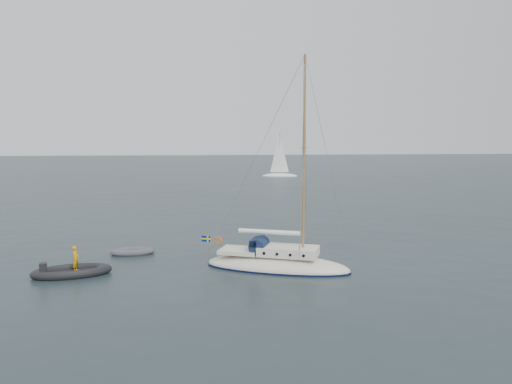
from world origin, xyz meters
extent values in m
plane|color=black|center=(0.00, 0.00, 0.00)|extent=(300.00, 300.00, 0.00)
ellipsoid|color=beige|center=(-0.20, -2.62, 0.13)|extent=(7.88, 2.45, 1.31)
cube|color=silver|center=(0.42, -2.62, 1.03)|extent=(3.15, 1.66, 0.48)
cube|color=beige|center=(-2.30, -2.62, 0.89)|extent=(2.10, 1.66, 0.22)
cylinder|color=#131F3B|center=(-1.20, -2.62, 1.27)|extent=(0.84, 1.44, 0.84)
cube|color=#131F3B|center=(-1.38, -2.62, 1.45)|extent=(0.39, 1.44, 0.35)
cylinder|color=olive|center=(1.20, -2.62, 6.04)|extent=(0.13, 0.13, 10.50)
cylinder|color=olive|center=(1.20, -2.62, 6.56)|extent=(0.04, 1.93, 0.04)
cylinder|color=olive|center=(-0.63, -2.62, 1.97)|extent=(3.68, 0.09, 0.09)
cylinder|color=white|center=(-0.63, -2.62, 2.01)|extent=(3.42, 0.25, 0.25)
cylinder|color=gray|center=(-3.70, -2.62, 1.27)|extent=(0.04, 1.93, 0.04)
torus|color=#F75002|center=(-3.74, -2.09, 1.27)|extent=(0.47, 0.09, 0.47)
cylinder|color=olive|center=(-4.00, -2.62, 1.18)|extent=(0.03, 0.03, 0.79)
cube|color=navy|center=(-4.27, -2.62, 1.44)|extent=(0.53, 0.02, 0.33)
cube|color=#FFB706|center=(-4.27, -2.62, 1.44)|extent=(0.54, 0.03, 0.08)
cube|color=#FFB706|center=(-4.17, -2.62, 1.44)|extent=(0.08, 0.03, 0.35)
cylinder|color=black|center=(-0.72, -1.78, 1.03)|extent=(0.16, 0.05, 0.16)
cylinder|color=black|center=(-0.72, -3.46, 1.03)|extent=(0.16, 0.05, 0.16)
cylinder|color=black|center=(-0.02, -1.78, 1.03)|extent=(0.16, 0.05, 0.16)
cylinder|color=black|center=(-0.02, -3.46, 1.03)|extent=(0.16, 0.05, 0.16)
cylinder|color=black|center=(0.68, -1.78, 1.03)|extent=(0.16, 0.05, 0.16)
cylinder|color=black|center=(0.68, -3.46, 1.03)|extent=(0.16, 0.05, 0.16)
cylinder|color=black|center=(1.38, -1.78, 1.03)|extent=(0.16, 0.05, 0.16)
cylinder|color=black|center=(1.38, -3.46, 1.03)|extent=(0.16, 0.05, 0.16)
cube|color=#4A4A4E|center=(-8.46, 1.62, 0.11)|extent=(1.61, 0.66, 0.09)
cube|color=black|center=(-10.91, -2.77, 0.15)|extent=(2.49, 1.04, 0.12)
cube|color=black|center=(-12.26, -2.77, 0.47)|extent=(0.36, 0.36, 0.62)
imported|color=orange|center=(-10.71, -2.77, 0.86)|extent=(0.47, 0.57, 1.34)
ellipsoid|color=white|center=(8.85, 56.96, 0.05)|extent=(6.12, 2.04, 1.02)
cylinder|color=gray|center=(8.85, 56.96, 4.08)|extent=(0.10, 0.10, 7.14)
cone|color=white|center=(8.79, 56.96, 4.08)|extent=(3.26, 3.26, 6.63)
camera|label=1|loc=(-3.99, -28.66, 7.23)|focal=35.00mm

